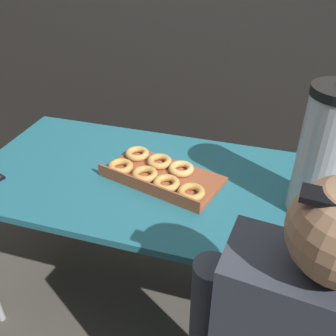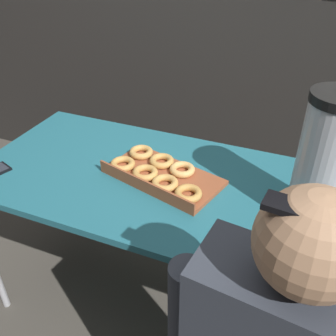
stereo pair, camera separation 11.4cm
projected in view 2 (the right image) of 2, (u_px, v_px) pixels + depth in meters
name	position (u px, v px, depth m)	size (l,w,h in m)	color
ground_plane	(170.00, 303.00, 1.85)	(12.00, 12.00, 0.00)	#4C473F
folding_table	(171.00, 191.00, 1.47)	(1.57, 0.72, 0.74)	#236675
donut_box	(160.00, 173.00, 1.45)	(0.49, 0.34, 0.05)	brown
coffee_urn	(325.00, 161.00, 1.15)	(0.18, 0.20, 0.47)	silver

